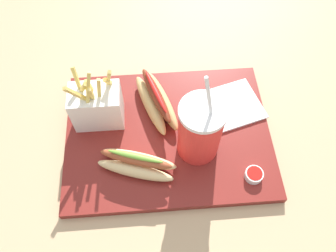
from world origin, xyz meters
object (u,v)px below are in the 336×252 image
fries_basket (97,106)px  hot_dog_2 (137,163)px  napkin_stack (234,104)px  hot_dog_1 (156,101)px  ketchup_cup_1 (254,175)px  soda_cup (200,130)px

fries_basket → hot_dog_2: (0.08, -0.13, -0.03)m
hot_dog_2 → napkin_stack: size_ratio=1.44×
fries_basket → napkin_stack: (0.32, 0.01, -0.05)m
hot_dog_1 → ketchup_cup_1: bearing=-44.6°
fries_basket → ketchup_cup_1: (0.33, -0.17, -0.04)m
hot_dog_1 → hot_dog_2: 0.16m
soda_cup → hot_dog_1: soda_cup is taller
hot_dog_2 → hot_dog_1: bearing=72.2°
ketchup_cup_1 → fries_basket: bearing=152.3°
hot_dog_1 → napkin_stack: (0.19, -0.01, -0.02)m
hot_dog_2 → napkin_stack: (0.24, 0.15, -0.02)m
soda_cup → fries_basket: (-0.22, 0.09, -0.02)m
fries_basket → ketchup_cup_1: 0.37m
hot_dog_1 → soda_cup: bearing=-53.4°
soda_cup → fries_basket: soda_cup is taller
fries_basket → hot_dog_2: fries_basket is taller
hot_dog_1 → fries_basket: bearing=-171.1°
hot_dog_1 → hot_dog_2: bearing=-107.8°
ketchup_cup_1 → napkin_stack: size_ratio=0.32×
fries_basket → napkin_stack: fries_basket is taller
hot_dog_1 → ketchup_cup_1: hot_dog_1 is taller
napkin_stack → hot_dog_2: bearing=-148.2°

